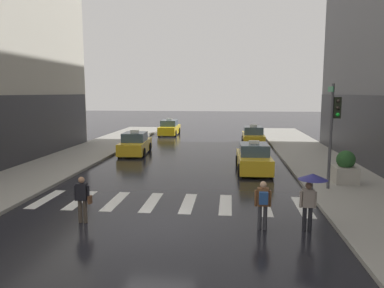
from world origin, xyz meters
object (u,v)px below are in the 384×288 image
(traffic_light_pole, at_px, (334,121))
(pedestrian_with_handbag, at_px, (82,197))
(planter_near_corner, at_px, (345,168))
(pedestrian_with_backpack, at_px, (263,202))
(pedestrian_with_umbrella, at_px, (311,186))
(taxi_lead, at_px, (253,159))
(taxi_second, at_px, (135,144))
(taxi_fourth, at_px, (169,128))
(taxi_third, at_px, (253,137))

(traffic_light_pole, bearing_deg, pedestrian_with_handbag, -152.25)
(pedestrian_with_handbag, height_order, planter_near_corner, planter_near_corner)
(planter_near_corner, bearing_deg, pedestrian_with_backpack, -125.35)
(pedestrian_with_umbrella, bearing_deg, pedestrian_with_handbag, -179.89)
(taxi_lead, distance_m, pedestrian_with_backpack, 9.43)
(planter_near_corner, bearing_deg, traffic_light_pole, -129.23)
(pedestrian_with_backpack, bearing_deg, taxi_second, 119.10)
(traffic_light_pole, xyz_separation_m, taxi_lead, (-3.25, 4.26, -2.53))
(traffic_light_pole, distance_m, planter_near_corner, 2.87)
(taxi_lead, height_order, pedestrian_with_backpack, taxi_lead)
(taxi_lead, relative_size, planter_near_corner, 2.86)
(traffic_light_pole, distance_m, pedestrian_with_umbrella, 5.76)
(taxi_fourth, distance_m, planter_near_corner, 24.18)
(taxi_third, distance_m, pedestrian_with_handbag, 21.63)
(taxi_third, xyz_separation_m, taxi_fourth, (-8.57, 6.83, 0.00))
(taxi_third, distance_m, taxi_fourth, 10.96)
(taxi_fourth, distance_m, pedestrian_with_umbrella, 28.76)
(taxi_third, bearing_deg, traffic_light_pole, -80.33)
(traffic_light_pole, height_order, planter_near_corner, traffic_light_pole)
(taxi_third, bearing_deg, taxi_fourth, 141.46)
(planter_near_corner, bearing_deg, pedestrian_with_umbrella, -115.29)
(taxi_fourth, relative_size, pedestrian_with_backpack, 2.76)
(traffic_light_pole, bearing_deg, taxi_fourth, 116.81)
(taxi_second, xyz_separation_m, pedestrian_with_backpack, (8.14, -14.63, 0.25))
(pedestrian_with_umbrella, xyz_separation_m, planter_near_corner, (3.00, 6.35, -0.64))
(taxi_third, relative_size, planter_near_corner, 2.85)
(taxi_lead, xyz_separation_m, taxi_fourth, (-7.92, 17.87, 0.00))
(taxi_third, bearing_deg, taxi_second, -147.26)
(pedestrian_with_umbrella, xyz_separation_m, pedestrian_with_handbag, (-7.75, -0.02, -0.58))
(taxi_second, height_order, planter_near_corner, taxi_second)
(taxi_second, distance_m, planter_near_corner, 15.12)
(taxi_fourth, xyz_separation_m, pedestrian_with_handbag, (1.43, -27.25, 0.21))
(pedestrian_with_backpack, bearing_deg, traffic_light_pole, 55.64)
(taxi_fourth, height_order, planter_near_corner, taxi_fourth)
(taxi_fourth, bearing_deg, pedestrian_with_umbrella, -71.36)
(traffic_light_pole, relative_size, pedestrian_with_umbrella, 2.47)
(taxi_fourth, bearing_deg, taxi_lead, -66.08)
(traffic_light_pole, relative_size, pedestrian_with_handbag, 2.91)
(taxi_second, distance_m, pedestrian_with_handbag, 14.72)
(traffic_light_pole, height_order, taxi_fourth, traffic_light_pole)
(taxi_second, bearing_deg, taxi_lead, -31.74)
(taxi_second, relative_size, pedestrian_with_umbrella, 2.38)
(traffic_light_pole, relative_size, taxi_lead, 1.05)
(pedestrian_with_backpack, bearing_deg, taxi_lead, 88.32)
(pedestrian_with_umbrella, bearing_deg, taxi_lead, 97.68)
(traffic_light_pole, height_order, taxi_third, traffic_light_pole)
(traffic_light_pole, bearing_deg, pedestrian_with_umbrella, -111.28)
(pedestrian_with_handbag, bearing_deg, traffic_light_pole, 27.75)
(taxi_lead, distance_m, taxi_fourth, 19.55)
(taxi_lead, bearing_deg, pedestrian_with_umbrella, -82.32)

